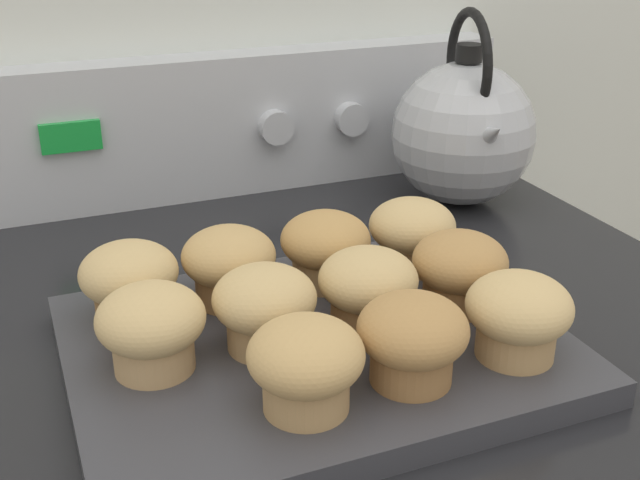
% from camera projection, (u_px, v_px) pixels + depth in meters
% --- Properties ---
extents(control_panel, '(0.75, 0.07, 0.17)m').
position_uv_depth(control_panel, '(214.00, 125.00, 0.97)').
color(control_panel, '#B7BABF').
rests_on(control_panel, stove_range).
extents(muffin_pan, '(0.38, 0.30, 0.02)m').
position_uv_depth(muffin_pan, '(315.00, 348.00, 0.64)').
color(muffin_pan, '#38383D').
rests_on(muffin_pan, stove_range).
extents(muffin_r0_c1, '(0.08, 0.08, 0.07)m').
position_uv_depth(muffin_r0_c1, '(306.00, 364.00, 0.54)').
color(muffin_r0_c1, tan).
rests_on(muffin_r0_c1, muffin_pan).
extents(muffin_r0_c2, '(0.08, 0.08, 0.07)m').
position_uv_depth(muffin_r0_c2, '(412.00, 338.00, 0.57)').
color(muffin_r0_c2, olive).
rests_on(muffin_r0_c2, muffin_pan).
extents(muffin_r0_c3, '(0.08, 0.08, 0.07)m').
position_uv_depth(muffin_r0_c3, '(518.00, 315.00, 0.60)').
color(muffin_r0_c3, tan).
rests_on(muffin_r0_c3, muffin_pan).
extents(muffin_r1_c0, '(0.08, 0.08, 0.07)m').
position_uv_depth(muffin_r1_c0, '(151.00, 327.00, 0.58)').
color(muffin_r1_c0, tan).
rests_on(muffin_r1_c0, muffin_pan).
extents(muffin_r1_c1, '(0.08, 0.08, 0.07)m').
position_uv_depth(muffin_r1_c1, '(265.00, 306.00, 0.61)').
color(muffin_r1_c1, tan).
rests_on(muffin_r1_c1, muffin_pan).
extents(muffin_r1_c2, '(0.08, 0.08, 0.07)m').
position_uv_depth(muffin_r1_c2, '(368.00, 287.00, 0.64)').
color(muffin_r1_c2, olive).
rests_on(muffin_r1_c2, muffin_pan).
extents(muffin_r1_c3, '(0.08, 0.08, 0.07)m').
position_uv_depth(muffin_r1_c3, '(459.00, 269.00, 0.67)').
color(muffin_r1_c3, olive).
rests_on(muffin_r1_c3, muffin_pan).
extents(muffin_r2_c0, '(0.08, 0.08, 0.07)m').
position_uv_depth(muffin_r2_c0, '(130.00, 280.00, 0.65)').
color(muffin_r2_c0, olive).
rests_on(muffin_r2_c0, muffin_pan).
extents(muffin_r2_c1, '(0.08, 0.08, 0.07)m').
position_uv_depth(muffin_r2_c1, '(229.00, 263.00, 0.68)').
color(muffin_r2_c1, olive).
rests_on(muffin_r2_c1, muffin_pan).
extents(muffin_r2_c2, '(0.08, 0.08, 0.07)m').
position_uv_depth(muffin_r2_c2, '(325.00, 247.00, 0.71)').
color(muffin_r2_c2, tan).
rests_on(muffin_r2_c2, muffin_pan).
extents(muffin_r2_c3, '(0.08, 0.08, 0.07)m').
position_uv_depth(muffin_r2_c3, '(412.00, 232.00, 0.74)').
color(muffin_r2_c3, '#A37A4C').
rests_on(muffin_r2_c3, muffin_pan).
extents(tea_kettle, '(0.17, 0.20, 0.23)m').
position_uv_depth(tea_kettle, '(464.00, 131.00, 0.94)').
color(tea_kettle, '#ADAFB5').
rests_on(tea_kettle, stove_range).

